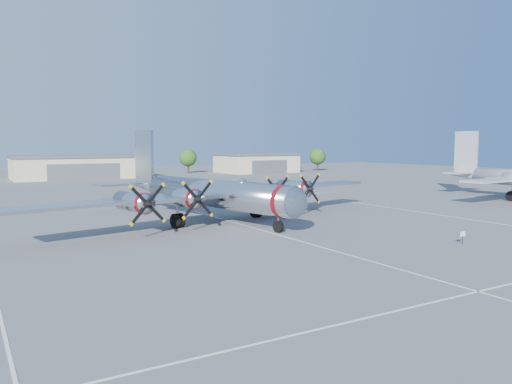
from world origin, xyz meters
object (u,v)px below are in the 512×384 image
main_bomber_b29 (208,220)px  tree_far_east (318,157)px  hangar_east (256,163)px  tree_east (188,158)px  info_placard (463,235)px  hangar_center (78,167)px

main_bomber_b29 → tree_far_east: bearing=33.5°
hangar_east → tree_east: tree_east is taller
info_placard → hangar_center: bearing=97.2°
main_bomber_b29 → hangar_east: bearing=43.7°
hangar_center → info_placard: size_ratio=27.74×
tree_east → hangar_center: bearing=-168.6°
main_bomber_b29 → info_placard: bearing=-74.1°
tree_east → info_placard: (-19.91, -101.45, -3.50)m
tree_far_east → info_placard: 109.99m
hangar_center → hangar_east: (48.00, 0.00, 0.00)m
hangar_east → tree_far_east: tree_far_east is taller
hangar_center → main_bomber_b29: (-1.53, -73.88, -2.71)m
tree_far_east → hangar_center: bearing=178.3°
info_placard → main_bomber_b29: bearing=119.5°
tree_far_east → main_bomber_b29: size_ratio=0.16×
hangar_east → tree_far_east: bearing=-5.6°
main_bomber_b29 → info_placard: 24.48m
tree_far_east → info_placard: size_ratio=6.44×
hangar_center → tree_far_east: bearing=-1.7°
tree_east → tree_far_east: 38.83m
tree_far_east → main_bomber_b29: tree_far_east is taller
hangar_east → tree_east: 19.04m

